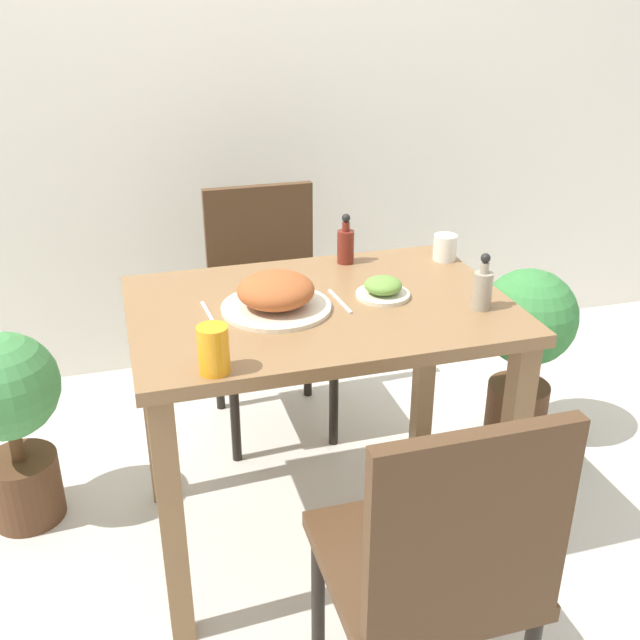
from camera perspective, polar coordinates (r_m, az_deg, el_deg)
name	(u,v)px	position (r m, az deg, el deg)	size (l,w,h in m)	color
ground_plane	(320,528)	(2.44, 0.00, -15.56)	(16.00, 16.00, 0.00)	beige
wall_back	(230,52)	(3.08, -6.86, 19.61)	(8.00, 0.05, 2.60)	white
dining_table	(320,347)	(2.08, 0.00, -2.04)	(1.02, 0.69, 0.77)	olive
chair_near	(438,563)	(1.62, 8.98, -17.80)	(0.42, 0.42, 0.89)	#4C331E
chair_far	(267,297)	(2.75, -4.08, 1.73)	(0.42, 0.42, 0.89)	#4C331E
food_plate	(276,294)	(1.97, -3.38, 2.00)	(0.29, 0.29, 0.10)	beige
side_plate	(383,289)	(2.06, 4.82, 2.40)	(0.15, 0.15, 0.06)	beige
drink_cup	(445,247)	(2.35, 9.50, 5.48)	(0.07, 0.07, 0.08)	silver
juice_glass	(214,350)	(1.67, -8.12, -2.24)	(0.07, 0.07, 0.11)	orange
sauce_bottle	(483,288)	(2.01, 12.29, 2.41)	(0.05, 0.05, 0.16)	gray
condiment_bottle	(346,244)	(2.29, 1.97, 5.79)	(0.05, 0.05, 0.16)	maroon
fork_utensil	(210,316)	(1.96, -8.39, 0.27)	(0.02, 0.19, 0.00)	silver
spoon_utensil	(340,301)	(2.03, 1.51, 1.45)	(0.02, 0.16, 0.00)	silver
potted_plant_left	(10,413)	(2.44, -22.58, -6.54)	(0.32, 0.32, 0.64)	#51331E
potted_plant_right	(525,339)	(2.73, 15.39, -1.42)	(0.34, 0.34, 0.67)	#51331E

